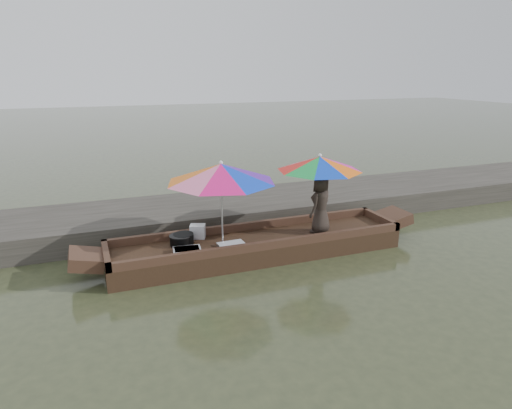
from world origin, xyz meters
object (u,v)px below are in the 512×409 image
object	(u,v)px
cooking_pot	(183,239)
tray_crayfish	(187,251)
charcoal_grill	(180,241)
umbrella_bow	(222,203)
boat_hull	(258,247)
supply_bag	(198,231)
tray_scallop	(232,245)
vendor	(321,204)
umbrella_stern	(318,193)

from	to	relation	value
cooking_pot	tray_crayfish	size ratio (longest dim) A/B	0.77
charcoal_grill	umbrella_bow	bearing A→B (deg)	-14.89
cooking_pot	charcoal_grill	world-z (taller)	cooking_pot
boat_hull	supply_bag	xyz separation A→B (m)	(-1.06, 0.45, 0.30)
cooking_pot	charcoal_grill	distance (m)	0.08
charcoal_grill	umbrella_bow	xyz separation A→B (m)	(0.75, -0.20, 0.69)
cooking_pot	tray_crayfish	xyz separation A→B (m)	(-0.04, -0.46, -0.05)
umbrella_bow	boat_hull	bearing A→B (deg)	0.00
tray_scallop	vendor	world-z (taller)	vendor
charcoal_grill	vendor	world-z (taller)	vendor
supply_bag	umbrella_stern	xyz separation A→B (m)	(2.32, -0.45, 0.65)
tray_scallop	umbrella_bow	distance (m)	0.78
tray_scallop	vendor	size ratio (longest dim) A/B	0.42
umbrella_bow	tray_crayfish	bearing A→B (deg)	-162.29
umbrella_stern	charcoal_grill	bearing A→B (deg)	175.82
charcoal_grill	umbrella_bow	distance (m)	1.03
tray_scallop	charcoal_grill	world-z (taller)	charcoal_grill
tray_crayfish	tray_scallop	xyz separation A→B (m)	(0.83, 0.01, -0.01)
cooking_pot	supply_bag	xyz separation A→B (m)	(0.32, 0.22, 0.03)
umbrella_stern	cooking_pot	bearing A→B (deg)	174.96
tray_scallop	charcoal_grill	bearing A→B (deg)	153.90
charcoal_grill	umbrella_stern	bearing A→B (deg)	-4.18
tray_scallop	vendor	bearing A→B (deg)	3.48
cooking_pot	umbrella_bow	xyz separation A→B (m)	(0.68, -0.23, 0.68)
boat_hull	umbrella_stern	world-z (taller)	umbrella_stern
boat_hull	tray_scallop	size ratio (longest dim) A/B	11.63
vendor	umbrella_stern	bearing A→B (deg)	-120.70
cooking_pot	tray_scallop	world-z (taller)	cooking_pot
supply_bag	vendor	xyz separation A→B (m)	(2.33, -0.56, 0.45)
tray_crayfish	charcoal_grill	bearing A→B (deg)	93.39
charcoal_grill	tray_scallop	bearing A→B (deg)	-26.10
tray_scallop	vendor	distance (m)	1.95
tray_scallop	umbrella_stern	bearing A→B (deg)	6.69
boat_hull	vendor	world-z (taller)	vendor
umbrella_bow	umbrella_stern	distance (m)	1.97
vendor	boat_hull	bearing A→B (deg)	-36.91
supply_bag	umbrella_bow	world-z (taller)	umbrella_bow
cooking_pot	supply_bag	distance (m)	0.39
boat_hull	umbrella_stern	distance (m)	1.58
charcoal_grill	umbrella_stern	world-z (taller)	umbrella_stern
boat_hull	charcoal_grill	bearing A→B (deg)	172.19
tray_crayfish	vendor	bearing A→B (deg)	2.66
boat_hull	umbrella_bow	bearing A→B (deg)	180.00
boat_hull	umbrella_stern	xyz separation A→B (m)	(1.27, 0.00, 0.95)
tray_crayfish	tray_scallop	size ratio (longest dim) A/B	1.00
tray_scallop	umbrella_bow	size ratio (longest dim) A/B	0.24
cooking_pot	umbrella_stern	size ratio (longest dim) A/B	0.23
boat_hull	cooking_pot	world-z (taller)	cooking_pot
supply_bag	vendor	world-z (taller)	vendor
boat_hull	charcoal_grill	world-z (taller)	charcoal_grill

